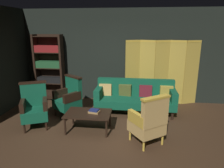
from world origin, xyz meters
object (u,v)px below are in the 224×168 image
object	(u,v)px
bookshelf	(50,66)
book_navy_cloth	(94,110)
folding_screen	(161,71)
armchair_wing_left	(69,97)
velvet_couch	(135,96)
armchair_gilt_accent	(149,121)
book_tan_leather	(94,112)
coffee_table	(88,115)
armchair_wing_right	(35,106)

from	to	relation	value
bookshelf	book_navy_cloth	world-z (taller)	bookshelf
folding_screen	armchair_wing_left	xyz separation A→B (m)	(-2.46, -1.27, -0.50)
velvet_couch	book_navy_cloth	xyz separation A→B (m)	(-0.88, -1.18, 0.02)
armchair_gilt_accent	book_tan_leather	size ratio (longest dim) A/B	4.44
folding_screen	coffee_table	size ratio (longest dim) A/B	2.17
folding_screen	book_navy_cloth	distance (m)	2.64
armchair_wing_left	book_navy_cloth	xyz separation A→B (m)	(0.83, -0.74, -0.01)
book_navy_cloth	coffee_table	bearing A→B (deg)	-166.70
armchair_wing_right	book_tan_leather	xyz separation A→B (m)	(1.40, -0.02, -0.05)
bookshelf	armchair_gilt_accent	size ratio (longest dim) A/B	1.97
book_navy_cloth	velvet_couch	bearing A→B (deg)	53.20
velvet_couch	armchair_wing_right	size ratio (longest dim) A/B	2.04
bookshelf	velvet_couch	xyz separation A→B (m)	(2.70, -0.74, -0.62)
coffee_table	armchair_wing_right	bearing A→B (deg)	177.81
armchair_wing_left	armchair_wing_right	size ratio (longest dim) A/B	1.00
velvet_couch	coffee_table	bearing A→B (deg)	-129.92
bookshelf	coffee_table	distance (m)	2.67
bookshelf	book_tan_leather	size ratio (longest dim) A/B	8.76
coffee_table	book_tan_leather	xyz separation A→B (m)	(0.13, 0.03, 0.07)
bookshelf	armchair_gilt_accent	bearing A→B (deg)	-38.19
folding_screen	bookshelf	size ratio (longest dim) A/B	1.06
armchair_gilt_accent	armchair_wing_right	distance (m)	2.62
armchair_wing_left	armchair_wing_right	xyz separation A→B (m)	(-0.58, -0.72, 0.00)
armchair_wing_left	book_navy_cloth	bearing A→B (deg)	-41.91
armchair_wing_left	book_tan_leather	bearing A→B (deg)	-41.91
bookshelf	armchair_wing_right	xyz separation A→B (m)	(0.41, -1.90, -0.59)
armchair_gilt_accent	book_tan_leather	distance (m)	1.26
armchair_wing_left	book_navy_cloth	distance (m)	1.11
folding_screen	book_tan_leather	distance (m)	2.65
coffee_table	armchair_gilt_accent	xyz separation A→B (m)	(1.31, -0.41, 0.12)
folding_screen	armchair_gilt_accent	bearing A→B (deg)	-100.59
armchair_gilt_accent	book_navy_cloth	xyz separation A→B (m)	(-1.18, 0.44, -0.01)
armchair_wing_right	book_navy_cloth	distance (m)	1.40
armchair_gilt_accent	book_navy_cloth	distance (m)	1.26
bookshelf	book_navy_cloth	xyz separation A→B (m)	(1.82, -1.92, -0.60)
velvet_couch	coffee_table	xyz separation A→B (m)	(-1.01, -1.21, -0.08)
coffee_table	armchair_wing_left	size ratio (longest dim) A/B	0.96
coffee_table	armchair_wing_right	distance (m)	1.28
armchair_gilt_accent	book_tan_leather	world-z (taller)	armchair_gilt_accent
bookshelf	armchair_wing_right	world-z (taller)	bookshelf
armchair_wing_left	coffee_table	bearing A→B (deg)	-47.97
bookshelf	velvet_couch	world-z (taller)	bookshelf
book_navy_cloth	bookshelf	bearing A→B (deg)	133.43
bookshelf	velvet_couch	distance (m)	2.87
coffee_table	armchair_wing_left	xyz separation A→B (m)	(-0.70, 0.77, 0.12)
velvet_couch	armchair_gilt_accent	size ratio (longest dim) A/B	2.04
coffee_table	armchair_wing_right	xyz separation A→B (m)	(-1.27, 0.05, 0.12)
bookshelf	book_tan_leather	bearing A→B (deg)	-46.57
folding_screen	armchair_wing_right	size ratio (longest dim) A/B	2.08
bookshelf	book_tan_leather	xyz separation A→B (m)	(1.82, -1.92, -0.64)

